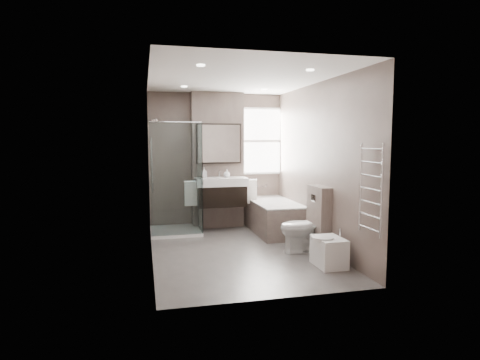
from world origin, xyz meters
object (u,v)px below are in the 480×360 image
object	(u,v)px
toilet	(304,227)
bidet	(329,251)
vanity	(221,192)
bathtub	(273,215)

from	to	relation	value
toilet	bidet	world-z (taller)	toilet
vanity	bathtub	size ratio (longest dim) A/B	0.59
bidet	toilet	bearing A→B (deg)	93.39
bathtub	vanity	bearing A→B (deg)	160.63
toilet	bidet	distance (m)	0.77
bathtub	toilet	distance (m)	1.36
toilet	bathtub	bearing A→B (deg)	-175.97
vanity	bidet	size ratio (longest dim) A/B	1.86
toilet	vanity	bearing A→B (deg)	-147.88
bidet	vanity	bearing A→B (deg)	112.66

